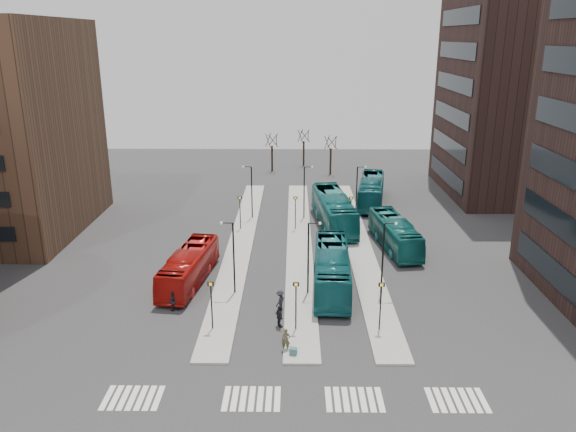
{
  "coord_description": "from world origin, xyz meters",
  "views": [
    {
      "loc": [
        1.43,
        -23.95,
        20.25
      ],
      "look_at": [
        0.91,
        23.43,
        5.0
      ],
      "focal_mm": 35.0,
      "sensor_mm": 36.0,
      "label": 1
    }
  ],
  "objects_px": {
    "commuter_a": "(173,301)",
    "teal_bus_b": "(334,210)",
    "teal_bus_a": "(332,269)",
    "teal_bus_d": "(371,191)",
    "teal_bus_c": "(395,233)",
    "red_bus": "(189,267)",
    "commuter_b": "(279,316)",
    "suitcase": "(293,352)",
    "traveller": "(286,340)",
    "commuter_c": "(280,301)"
  },
  "relations": [
    {
      "from": "commuter_a",
      "to": "teal_bus_b",
      "type": "bearing_deg",
      "value": -147.57
    },
    {
      "from": "teal_bus_b",
      "to": "commuter_a",
      "type": "xyz_separation_m",
      "value": [
        -13.72,
        -20.35,
        -1.05
      ]
    },
    {
      "from": "teal_bus_a",
      "to": "teal_bus_d",
      "type": "height_order",
      "value": "teal_bus_d"
    },
    {
      "from": "teal_bus_c",
      "to": "teal_bus_a",
      "type": "bearing_deg",
      "value": -133.89
    },
    {
      "from": "red_bus",
      "to": "commuter_b",
      "type": "height_order",
      "value": "red_bus"
    },
    {
      "from": "suitcase",
      "to": "teal_bus_b",
      "type": "height_order",
      "value": "teal_bus_b"
    },
    {
      "from": "teal_bus_c",
      "to": "commuter_a",
      "type": "xyz_separation_m",
      "value": [
        -19.36,
        -13.71,
        -0.72
      ]
    },
    {
      "from": "teal_bus_d",
      "to": "traveller",
      "type": "xyz_separation_m",
      "value": [
        -10.25,
        -34.98,
        -0.87
      ]
    },
    {
      "from": "red_bus",
      "to": "traveller",
      "type": "xyz_separation_m",
      "value": [
        8.43,
        -10.91,
        -0.66
      ]
    },
    {
      "from": "suitcase",
      "to": "traveller",
      "type": "xyz_separation_m",
      "value": [
        -0.5,
        0.67,
        0.52
      ]
    },
    {
      "from": "teal_bus_d",
      "to": "commuter_c",
      "type": "bearing_deg",
      "value": -100.45
    },
    {
      "from": "commuter_b",
      "to": "traveller",
      "type": "bearing_deg",
      "value": 164.54
    },
    {
      "from": "commuter_a",
      "to": "traveller",
      "type": "bearing_deg",
      "value": 123.17
    },
    {
      "from": "teal_bus_c",
      "to": "red_bus",
      "type": "bearing_deg",
      "value": -163.38
    },
    {
      "from": "teal_bus_d",
      "to": "traveller",
      "type": "relative_size",
      "value": 7.42
    },
    {
      "from": "red_bus",
      "to": "teal_bus_d",
      "type": "xyz_separation_m",
      "value": [
        18.68,
        24.07,
        0.21
      ]
    },
    {
      "from": "commuter_a",
      "to": "commuter_b",
      "type": "height_order",
      "value": "commuter_b"
    },
    {
      "from": "red_bus",
      "to": "commuter_b",
      "type": "bearing_deg",
      "value": -36.31
    },
    {
      "from": "commuter_b",
      "to": "teal_bus_c",
      "type": "bearing_deg",
      "value": -58.64
    },
    {
      "from": "teal_bus_c",
      "to": "teal_bus_d",
      "type": "distance_m",
      "value": 15.49
    },
    {
      "from": "suitcase",
      "to": "traveller",
      "type": "height_order",
      "value": "traveller"
    },
    {
      "from": "red_bus",
      "to": "teal_bus_a",
      "type": "relative_size",
      "value": 0.88
    },
    {
      "from": "teal_bus_b",
      "to": "commuter_b",
      "type": "bearing_deg",
      "value": -109.53
    },
    {
      "from": "commuter_a",
      "to": "commuter_b",
      "type": "xyz_separation_m",
      "value": [
        8.3,
        -2.54,
        0.06
      ]
    },
    {
      "from": "teal_bus_d",
      "to": "traveller",
      "type": "height_order",
      "value": "teal_bus_d"
    },
    {
      "from": "teal_bus_b",
      "to": "teal_bus_c",
      "type": "relative_size",
      "value": 1.22
    },
    {
      "from": "teal_bus_d",
      "to": "commuter_b",
      "type": "relative_size",
      "value": 7.08
    },
    {
      "from": "commuter_c",
      "to": "traveller",
      "type": "bearing_deg",
      "value": 31.36
    },
    {
      "from": "teal_bus_a",
      "to": "teal_bus_c",
      "type": "height_order",
      "value": "teal_bus_a"
    },
    {
      "from": "teal_bus_c",
      "to": "teal_bus_d",
      "type": "height_order",
      "value": "teal_bus_d"
    },
    {
      "from": "suitcase",
      "to": "teal_bus_a",
      "type": "height_order",
      "value": "teal_bus_a"
    },
    {
      "from": "teal_bus_a",
      "to": "traveller",
      "type": "relative_size",
      "value": 7.37
    },
    {
      "from": "red_bus",
      "to": "teal_bus_a",
      "type": "bearing_deg",
      "value": 4.08
    },
    {
      "from": "suitcase",
      "to": "commuter_c",
      "type": "xyz_separation_m",
      "value": [
        -1.03,
        6.48,
        0.55
      ]
    },
    {
      "from": "teal_bus_c",
      "to": "traveller",
      "type": "height_order",
      "value": "teal_bus_c"
    },
    {
      "from": "commuter_b",
      "to": "teal_bus_d",
      "type": "bearing_deg",
      "value": -43.13
    },
    {
      "from": "teal_bus_c",
      "to": "commuter_c",
      "type": "xyz_separation_m",
      "value": [
        -11.07,
        -13.69,
        -0.67
      ]
    },
    {
      "from": "teal_bus_b",
      "to": "commuter_c",
      "type": "relative_size",
      "value": 7.82
    },
    {
      "from": "teal_bus_c",
      "to": "commuter_a",
      "type": "relative_size",
      "value": 6.83
    },
    {
      "from": "teal_bus_d",
      "to": "commuter_a",
      "type": "distance_m",
      "value": 34.88
    },
    {
      "from": "teal_bus_a",
      "to": "commuter_b",
      "type": "distance_m",
      "value": 8.11
    },
    {
      "from": "suitcase",
      "to": "traveller",
      "type": "distance_m",
      "value": 0.98
    },
    {
      "from": "teal_bus_d",
      "to": "commuter_c",
      "type": "relative_size",
      "value": 7.14
    },
    {
      "from": "commuter_b",
      "to": "commuter_c",
      "type": "height_order",
      "value": "commuter_b"
    },
    {
      "from": "commuter_a",
      "to": "suitcase",
      "type": "bearing_deg",
      "value": 121.71
    },
    {
      "from": "red_bus",
      "to": "teal_bus_c",
      "type": "distance_m",
      "value": 20.83
    },
    {
      "from": "teal_bus_c",
      "to": "commuter_a",
      "type": "distance_m",
      "value": 23.74
    },
    {
      "from": "commuter_c",
      "to": "teal_bus_a",
      "type": "bearing_deg",
      "value": 161.82
    },
    {
      "from": "traveller",
      "to": "teal_bus_b",
      "type": "bearing_deg",
      "value": 77.43
    },
    {
      "from": "suitcase",
      "to": "teal_bus_a",
      "type": "bearing_deg",
      "value": 82.85
    }
  ]
}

